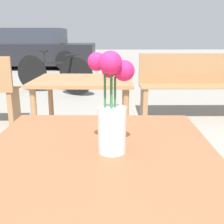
# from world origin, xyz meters

# --- Properties ---
(table_front) EXTENTS (0.79, 0.90, 0.73)m
(table_front) POSITION_xyz_m (0.00, 0.00, 0.62)
(table_front) COLOR brown
(table_front) RESTS_ON ground_plane
(flower_vase) EXTENTS (0.14, 0.14, 0.32)m
(flower_vase) POSITION_xyz_m (0.04, 0.02, 0.87)
(flower_vase) COLOR silver
(flower_vase) RESTS_ON table_front
(bench_middle) EXTENTS (1.47, 0.38, 0.85)m
(bench_middle) POSITION_xyz_m (1.20, 2.85, 0.45)
(bench_middle) COLOR #9E7047
(bench_middle) RESTS_ON ground_plane
(table_back) EXTENTS (0.91, 0.74, 0.71)m
(table_back) POSITION_xyz_m (-0.18, 1.70, 0.60)
(table_back) COLOR #9E7047
(table_back) RESTS_ON ground_plane
(bicycle) EXTENTS (1.56, 0.80, 0.81)m
(bicycle) POSITION_xyz_m (-0.98, 4.53, 0.37)
(bicycle) COLOR black
(bicycle) RESTS_ON ground_plane
(parked_car) EXTENTS (4.39, 1.91, 1.27)m
(parked_car) POSITION_xyz_m (-2.55, 8.75, 0.61)
(parked_car) COLOR black
(parked_car) RESTS_ON ground_plane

